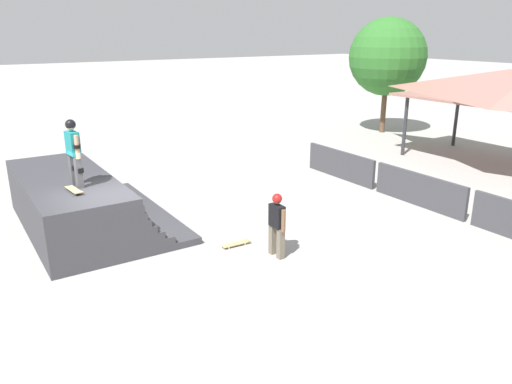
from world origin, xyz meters
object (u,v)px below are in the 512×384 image
at_px(skateboard_on_ground, 237,243).
at_px(tree_beside_pavilion, 388,57).
at_px(skater_on_deck, 73,148).
at_px(skateboard_on_deck, 74,190).
at_px(bystander_walking, 277,220).

relative_size(skateboard_on_ground, tree_beside_pavilion, 0.13).
xyz_separation_m(skater_on_deck, skateboard_on_deck, (0.47, -0.19, -0.94)).
xyz_separation_m(skateboard_on_deck, bystander_walking, (3.08, 4.03, -0.64)).
xyz_separation_m(bystander_walking, tree_beside_pavilion, (-9.93, 14.07, 3.07)).
distance_m(skateboard_on_ground, tree_beside_pavilion, 17.51).
height_order(skateboard_on_deck, bystander_walking, bystander_walking).
bearing_deg(skater_on_deck, bystander_walking, 39.47).
distance_m(skater_on_deck, skateboard_on_deck, 1.07).
bearing_deg(skater_on_deck, tree_beside_pavilion, 101.87).
bearing_deg(skateboard_on_ground, skateboard_on_deck, 151.59).
bearing_deg(bystander_walking, skateboard_on_deck, 51.83).
bearing_deg(bystander_walking, skater_on_deck, 46.43).
distance_m(skater_on_deck, bystander_walking, 5.46).
height_order(skateboard_on_deck, tree_beside_pavilion, tree_beside_pavilion).
bearing_deg(bystander_walking, skateboard_on_ground, 24.56).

